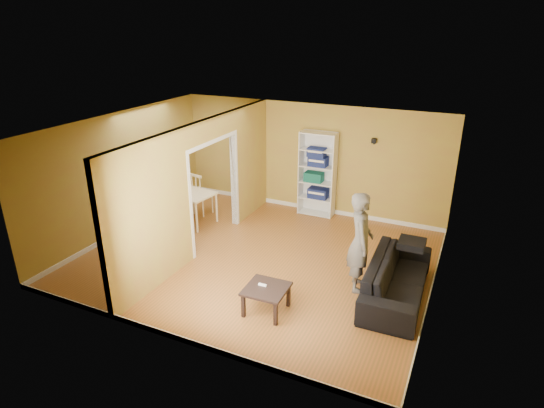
{
  "coord_description": "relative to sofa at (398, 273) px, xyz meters",
  "views": [
    {
      "loc": [
        3.57,
        -7.05,
        4.33
      ],
      "look_at": [
        0.2,
        0.2,
        1.1
      ],
      "focal_mm": 30.0,
      "sensor_mm": 36.0,
      "label": 1
    }
  ],
  "objects": [
    {
      "name": "room_shell",
      "position": [
        -2.7,
        0.21,
        0.86
      ],
      "size": [
        6.5,
        6.5,
        6.5
      ],
      "color": "#A45D2D",
      "rests_on": "ground"
    },
    {
      "name": "partition",
      "position": [
        -3.9,
        0.21,
        0.86
      ],
      "size": [
        0.22,
        5.5,
        2.6
      ],
      "primitive_type": null,
      "color": "#AB9B39",
      "rests_on": "ground"
    },
    {
      "name": "wall_speaker",
      "position": [
        -1.2,
        2.9,
        1.46
      ],
      "size": [
        0.1,
        0.1,
        0.1
      ],
      "primitive_type": "cube",
      "color": "black",
      "rests_on": "room_shell"
    },
    {
      "name": "sofa",
      "position": [
        0.0,
        0.0,
        0.0
      ],
      "size": [
        2.32,
        1.05,
        0.87
      ],
      "primitive_type": "imported",
      "rotation": [
        0.0,
        0.0,
        1.6
      ],
      "color": "black",
      "rests_on": "ground"
    },
    {
      "name": "person",
      "position": [
        -0.66,
        -0.02,
        0.6
      ],
      "size": [
        0.9,
        0.8,
        2.07
      ],
      "primitive_type": "imported",
      "rotation": [
        0.0,
        0.0,
        1.9
      ],
      "color": "slate",
      "rests_on": "ground"
    },
    {
      "name": "bookshelf",
      "position": [
        -2.42,
        2.81,
        0.56
      ],
      "size": [
        0.84,
        0.37,
        2.0
      ],
      "color": "white",
      "rests_on": "ground"
    },
    {
      "name": "paper_box_navy_a",
      "position": [
        -2.38,
        2.76,
        0.1
      ],
      "size": [
        0.46,
        0.3,
        0.23
      ],
      "primitive_type": "cube",
      "color": "navy",
      "rests_on": "bookshelf"
    },
    {
      "name": "paper_box_teal",
      "position": [
        -2.51,
        2.76,
        0.49
      ],
      "size": [
        0.43,
        0.28,
        0.22
      ],
      "primitive_type": "cube",
      "color": "#267258",
      "rests_on": "bookshelf"
    },
    {
      "name": "paper_box_navy_b",
      "position": [
        -2.42,
        2.76,
        0.88
      ],
      "size": [
        0.43,
        0.28,
        0.22
      ],
      "primitive_type": "cube",
      "color": "navy",
      "rests_on": "bookshelf"
    },
    {
      "name": "paper_box_navy_c",
      "position": [
        -2.46,
        2.76,
        1.08
      ],
      "size": [
        0.4,
        0.26,
        0.21
      ],
      "primitive_type": "cube",
      "color": "navy",
      "rests_on": "bookshelf"
    },
    {
      "name": "coffee_table",
      "position": [
        -1.79,
        -1.33,
        -0.07
      ],
      "size": [
        0.65,
        0.65,
        0.44
      ],
      "rotation": [
        0.0,
        0.0,
        0.03
      ],
      "color": "black",
      "rests_on": "ground"
    },
    {
      "name": "game_controller",
      "position": [
        -1.87,
        -1.3,
        0.01
      ],
      "size": [
        0.14,
        0.04,
        0.03
      ],
      "primitive_type": "cube",
      "color": "white",
      "rests_on": "coffee_table"
    },
    {
      "name": "dining_table",
      "position": [
        -4.92,
        1.09,
        0.21
      ],
      "size": [
        1.17,
        0.78,
        0.73
      ],
      "rotation": [
        0.0,
        0.0,
        -0.14
      ],
      "color": "beige",
      "rests_on": "ground"
    },
    {
      "name": "chair_left",
      "position": [
        -5.62,
        1.08,
        0.05
      ],
      "size": [
        0.46,
        0.46,
        0.97
      ],
      "primitive_type": null,
      "rotation": [
        0.0,
        0.0,
        -1.6
      ],
      "color": "#D8BD87",
      "rests_on": "ground"
    },
    {
      "name": "chair_near",
      "position": [
        -4.82,
        0.46,
        0.06
      ],
      "size": [
        0.55,
        0.55,
        1.0
      ],
      "primitive_type": null,
      "rotation": [
        0.0,
        0.0,
        -0.22
      ],
      "color": "tan",
      "rests_on": "ground"
    },
    {
      "name": "chair_far",
      "position": [
        -4.9,
        1.63,
        0.08
      ],
      "size": [
        0.56,
        0.56,
        1.04
      ],
      "primitive_type": null,
      "rotation": [
        0.0,
        0.0,
        2.95
      ],
      "color": "#D9B17A",
      "rests_on": "ground"
    }
  ]
}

